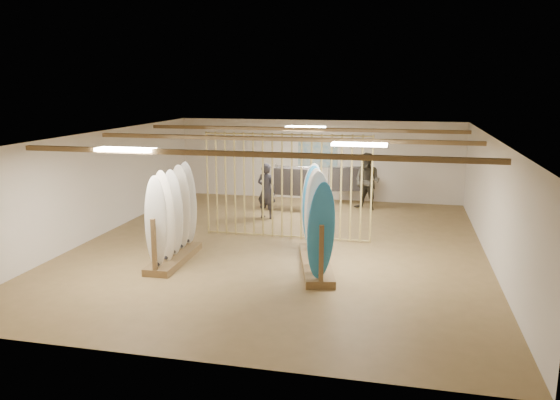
% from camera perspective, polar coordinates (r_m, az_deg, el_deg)
% --- Properties ---
extents(floor, '(12.00, 12.00, 0.00)m').
position_cam_1_polar(floor, '(13.87, 0.00, -4.85)').
color(floor, olive).
rests_on(floor, ground).
extents(ceiling, '(12.00, 12.00, 0.00)m').
position_cam_1_polar(ceiling, '(13.33, 0.00, 6.74)').
color(ceiling, gray).
rests_on(ceiling, ground).
extents(wall_back, '(12.00, 0.00, 12.00)m').
position_cam_1_polar(wall_back, '(19.35, 3.96, 4.19)').
color(wall_back, silver).
rests_on(wall_back, ground).
extents(wall_front, '(12.00, 0.00, 12.00)m').
position_cam_1_polar(wall_front, '(7.99, -9.70, -7.36)').
color(wall_front, silver).
rests_on(wall_front, ground).
extents(wall_left, '(0.00, 12.00, 12.00)m').
position_cam_1_polar(wall_left, '(15.41, -18.44, 1.59)').
color(wall_left, silver).
rests_on(wall_left, ground).
extents(wall_right, '(0.00, 12.00, 12.00)m').
position_cam_1_polar(wall_right, '(13.36, 21.40, -0.15)').
color(wall_right, silver).
rests_on(wall_right, ground).
extents(ceiling_slats, '(9.50, 6.12, 0.10)m').
position_cam_1_polar(ceiling_slats, '(13.34, 0.00, 6.40)').
color(ceiling_slats, brown).
rests_on(ceiling_slats, ground).
extents(light_panels, '(1.20, 0.35, 0.06)m').
position_cam_1_polar(light_panels, '(13.34, 0.00, 6.49)').
color(light_panels, white).
rests_on(light_panels, ground).
extents(bamboo_partition, '(4.45, 0.05, 2.78)m').
position_cam_1_polar(bamboo_partition, '(14.30, 0.71, 1.44)').
color(bamboo_partition, tan).
rests_on(bamboo_partition, ground).
extents(poster, '(1.40, 0.03, 0.90)m').
position_cam_1_polar(poster, '(19.30, 3.96, 4.77)').
color(poster, teal).
rests_on(poster, ground).
extents(rack_left, '(0.66, 2.26, 2.13)m').
position_cam_1_polar(rack_left, '(12.75, -11.10, -3.21)').
color(rack_left, brown).
rests_on(rack_left, floor).
extents(rack_right, '(1.23, 2.80, 2.20)m').
position_cam_1_polar(rack_right, '(12.12, 3.80, -3.67)').
color(rack_right, brown).
rests_on(rack_right, floor).
extents(clothing_rack_a, '(1.41, 0.46, 1.51)m').
position_cam_1_polar(clothing_rack_a, '(17.40, 1.57, 1.95)').
color(clothing_rack_a, silver).
rests_on(clothing_rack_a, floor).
extents(clothing_rack_b, '(1.21, 0.64, 1.34)m').
position_cam_1_polar(clothing_rack_b, '(18.58, 7.11, 2.16)').
color(clothing_rack_b, silver).
rests_on(clothing_rack_b, floor).
extents(shopper_a, '(0.81, 0.66, 1.93)m').
position_cam_1_polar(shopper_a, '(16.54, -1.42, 1.35)').
color(shopper_a, '#292830').
rests_on(shopper_a, floor).
extents(shopper_b, '(1.26, 1.16, 2.11)m').
position_cam_1_polar(shopper_b, '(17.90, 9.13, 2.31)').
color(shopper_b, '#333027').
rests_on(shopper_b, floor).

